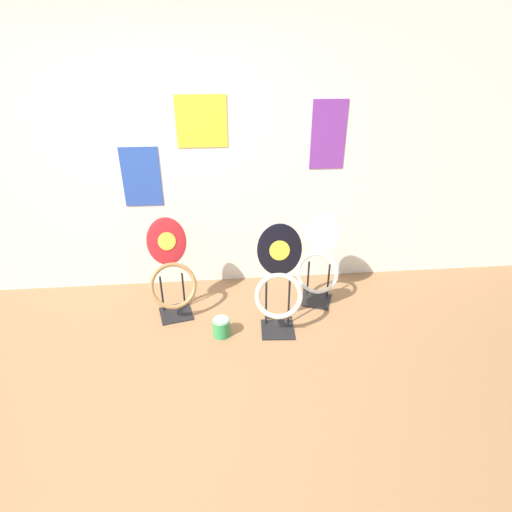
{
  "coord_description": "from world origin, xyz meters",
  "views": [
    {
      "loc": [
        0.5,
        -1.69,
        2.15
      ],
      "look_at": [
        0.79,
        1.4,
        0.55
      ],
      "focal_mm": 28.0,
      "sensor_mm": 36.0,
      "label": 1
    }
  ],
  "objects_px": {
    "toilet_seat_display_white_plain": "(318,264)",
    "toilet_seat_display_jazz_black": "(279,284)",
    "toilet_seat_display_crimson_swirl": "(171,273)",
    "paint_can": "(221,327)"
  },
  "relations": [
    {
      "from": "toilet_seat_display_white_plain",
      "to": "toilet_seat_display_jazz_black",
      "type": "xyz_separation_m",
      "value": [
        -0.44,
        -0.43,
        0.07
      ]
    },
    {
      "from": "toilet_seat_display_crimson_swirl",
      "to": "paint_can",
      "type": "distance_m",
      "value": 0.66
    },
    {
      "from": "toilet_seat_display_white_plain",
      "to": "paint_can",
      "type": "bearing_deg",
      "value": -153.38
    },
    {
      "from": "toilet_seat_display_jazz_black",
      "to": "paint_can",
      "type": "relative_size",
      "value": 5.91
    },
    {
      "from": "toilet_seat_display_white_plain",
      "to": "paint_can",
      "type": "height_order",
      "value": "toilet_seat_display_white_plain"
    },
    {
      "from": "toilet_seat_display_jazz_black",
      "to": "toilet_seat_display_white_plain",
      "type": "bearing_deg",
      "value": 44.8
    },
    {
      "from": "paint_can",
      "to": "toilet_seat_display_crimson_swirl",
      "type": "bearing_deg",
      "value": 137.98
    },
    {
      "from": "toilet_seat_display_crimson_swirl",
      "to": "paint_can",
      "type": "relative_size",
      "value": 5.37
    },
    {
      "from": "toilet_seat_display_jazz_black",
      "to": "toilet_seat_display_crimson_swirl",
      "type": "bearing_deg",
      "value": 158.76
    },
    {
      "from": "toilet_seat_display_white_plain",
      "to": "paint_can",
      "type": "relative_size",
      "value": 5.23
    }
  ]
}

